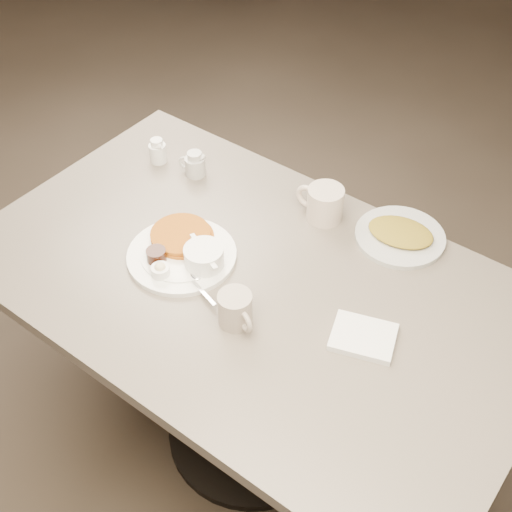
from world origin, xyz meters
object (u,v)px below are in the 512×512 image
Objects in this scene: creamer_left at (195,164)px; main_plate at (185,252)px; coffee_mug_near at (236,309)px; coffee_mug_far at (324,203)px; hash_plate at (400,235)px; diner_table at (252,321)px; creamer_right at (158,151)px.

main_plate is at bearing -53.13° from creamer_left.
main_plate is 3.04× the size of coffee_mug_near.
coffee_mug_far is 0.51× the size of hash_plate.
diner_table is 0.39m from coffee_mug_far.
diner_table is at bearing -92.03° from coffee_mug_far.
diner_table is 0.26m from coffee_mug_near.
coffee_mug_far reaches higher than main_plate.
diner_table is 0.63m from creamer_right.
main_plate is 1.33× the size of hash_plate.
coffee_mug_far reaches higher than creamer_right.
coffee_mug_far reaches higher than hash_plate.
coffee_mug_far is (-0.05, 0.46, 0.00)m from coffee_mug_near.
creamer_left is (-0.22, 0.29, 0.01)m from main_plate.
main_plate is at bearing -37.65° from creamer_right.
creamer_right is at bearing 156.88° from diner_table.
main_plate is at bearing -119.00° from coffee_mug_far.
hash_plate is at bearing 44.43° from main_plate.
diner_table is 11.62× the size of coffee_mug_near.
coffee_mug_far is at bearing 61.00° from main_plate.
diner_table is 3.82× the size of main_plate.
main_plate is 0.42m from coffee_mug_far.
hash_plate is (0.18, 0.51, -0.03)m from coffee_mug_near.
coffee_mug_far is 0.57m from creamer_right.
main_plate is at bearing -135.57° from hash_plate.
creamer_right reaches higher than main_plate.
coffee_mug_near is 1.43× the size of creamer_left.
coffee_mug_near is at bearing -67.32° from diner_table.
diner_table is at bearing -31.54° from creamer_left.
coffee_mug_far is 0.43m from creamer_left.
creamer_right is 0.79m from hash_plate.
creamer_left is 0.14m from creamer_right.
main_plate is 0.45m from creamer_right.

